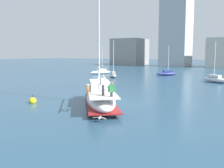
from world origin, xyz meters
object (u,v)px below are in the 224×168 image
(seagull, at_px, (100,118))
(mooring_buoy, at_px, (33,101))
(moored_sloop_far, at_px, (216,79))
(moored_catamaran, at_px, (113,75))
(moored_sloop_near, at_px, (101,72))
(moored_cutter_left, at_px, (167,73))
(main_sailboat, at_px, (100,96))

(seagull, relative_size, mooring_buoy, 1.03)
(moored_sloop_far, distance_m, moored_catamaran, 19.05)
(moored_sloop_near, relative_size, moored_catamaran, 0.89)
(moored_catamaran, height_order, moored_cutter_left, moored_catamaran)
(moored_sloop_near, distance_m, seagull, 41.31)
(seagull, distance_m, mooring_buoy, 9.46)
(moored_catamaran, xyz_separation_m, seagull, (16.33, -29.04, -0.22))
(mooring_buoy, bearing_deg, moored_sloop_far, 66.55)
(moored_sloop_near, bearing_deg, moored_cutter_left, 16.70)
(moored_sloop_near, height_order, moored_sloop_far, moored_sloop_far)
(moored_catamaran, bearing_deg, mooring_buoy, -75.05)
(main_sailboat, xyz_separation_m, moored_catamaran, (-13.43, 24.68, -0.38))
(seagull, bearing_deg, moored_catamaran, 119.34)
(main_sailboat, height_order, mooring_buoy, main_sailboat)
(moored_sloop_far, distance_m, mooring_buoy, 29.89)
(moored_catamaran, bearing_deg, seagull, -60.66)
(moored_catamaran, bearing_deg, main_sailboat, -61.45)
(main_sailboat, height_order, moored_cutter_left, main_sailboat)
(moored_sloop_far, bearing_deg, seagull, -95.22)
(moored_sloop_near, height_order, mooring_buoy, moored_sloop_near)
(moored_sloop_far, bearing_deg, mooring_buoy, -113.45)
(moored_sloop_near, distance_m, moored_sloop_far, 26.07)
(main_sailboat, distance_m, seagull, 5.27)
(main_sailboat, height_order, moored_catamaran, main_sailboat)
(moored_cutter_left, relative_size, seagull, 6.65)
(moored_catamaran, height_order, mooring_buoy, moored_catamaran)
(main_sailboat, distance_m, mooring_buoy, 6.65)
(moored_sloop_far, height_order, moored_cutter_left, moored_sloop_far)
(main_sailboat, distance_m, moored_sloop_far, 25.96)
(moored_sloop_near, distance_m, mooring_buoy, 34.90)
(moored_sloop_near, distance_m, moored_cutter_left, 14.95)
(moored_catamaran, xyz_separation_m, moored_cutter_left, (7.71, 9.61, -0.01))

